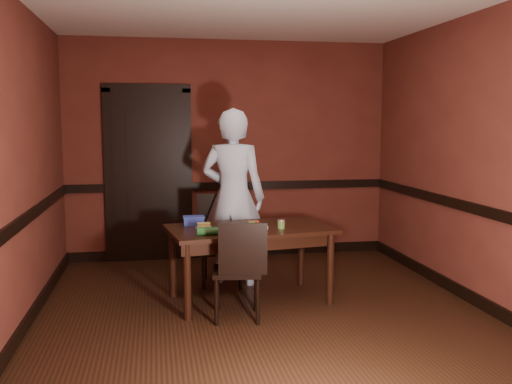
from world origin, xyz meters
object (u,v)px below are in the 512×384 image
object	(u,v)px
chair_far	(222,240)
food_tub	(194,221)
dining_table	(250,264)
person	(233,197)
chair_near	(237,269)
sandwich_plate	(253,226)
sauce_jar	(281,224)
cheese_saucer	(204,226)

from	to	relation	value
chair_far	food_tub	bearing A→B (deg)	-120.82
dining_table	person	bearing A→B (deg)	88.06
chair_near	sandwich_plate	bearing A→B (deg)	-110.28
chair_near	sauce_jar	size ratio (longest dim) A/B	10.45
chair_far	chair_near	world-z (taller)	chair_far
dining_table	chair_far	bearing A→B (deg)	99.20
person	sauce_jar	xyz separation A→B (m)	(0.35, -0.75, -0.17)
sauce_jar	food_tub	distance (m)	0.85
chair_near	dining_table	bearing A→B (deg)	-104.37
person	sauce_jar	bearing A→B (deg)	136.05
dining_table	sauce_jar	distance (m)	0.50
dining_table	person	world-z (taller)	person
dining_table	cheese_saucer	size ratio (longest dim) A/B	9.62
chair_near	sauce_jar	bearing A→B (deg)	-135.10
dining_table	cheese_saucer	distance (m)	0.57
dining_table	food_tub	distance (m)	0.68
cheese_saucer	food_tub	size ratio (longest dim) A/B	0.77
cheese_saucer	chair_near	bearing A→B (deg)	-64.63
sauce_jar	cheese_saucer	size ratio (longest dim) A/B	0.53
sandwich_plate	food_tub	xyz separation A→B (m)	(-0.53, 0.28, 0.02)
person	chair_far	bearing A→B (deg)	29.67
sauce_jar	food_tub	bearing A→B (deg)	157.71
person	sauce_jar	size ratio (longest dim) A/B	22.09
chair_near	cheese_saucer	size ratio (longest dim) A/B	5.52
chair_near	cheese_saucer	bearing A→B (deg)	-56.78
chair_near	sandwich_plate	xyz separation A→B (m)	(0.21, 0.40, 0.30)
sandwich_plate	food_tub	world-z (taller)	food_tub
dining_table	chair_near	distance (m)	0.52
dining_table	chair_far	xyz separation A→B (m)	(-0.19, 0.61, 0.11)
sandwich_plate	cheese_saucer	distance (m)	0.46
chair_far	cheese_saucer	distance (m)	0.68
chair_far	sauce_jar	size ratio (longest dim) A/B	11.25
dining_table	sauce_jar	xyz separation A→B (m)	(0.28, -0.12, 0.40)
cheese_saucer	food_tub	xyz separation A→B (m)	(-0.08, 0.18, 0.02)
chair_far	chair_near	xyz separation A→B (m)	(-0.00, -1.08, -0.03)
person	cheese_saucer	distance (m)	0.72
food_tub	cheese_saucer	bearing A→B (deg)	-65.36
person	cheese_saucer	size ratio (longest dim) A/B	11.66
chair_far	person	xyz separation A→B (m)	(0.12, 0.02, 0.45)
chair_near	food_tub	distance (m)	0.82
dining_table	chair_near	size ratio (longest dim) A/B	1.74
person	sandwich_plate	bearing A→B (deg)	118.35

